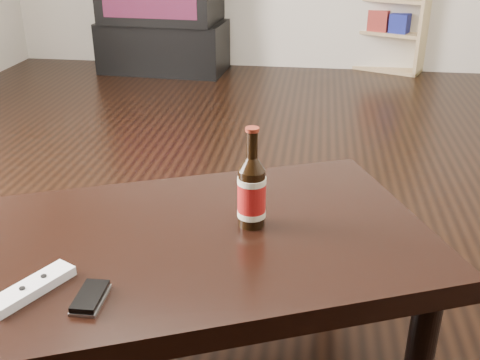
# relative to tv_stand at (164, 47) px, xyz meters

# --- Properties ---
(floor) EXTENTS (5.00, 6.00, 0.01)m
(floor) POSITION_rel_tv_stand_xyz_m (1.13, -2.72, -0.21)
(floor) COLOR black
(floor) RESTS_ON ground
(tv_stand) EXTENTS (1.05, 0.58, 0.41)m
(tv_stand) POSITION_rel_tv_stand_xyz_m (0.00, 0.00, 0.00)
(tv_stand) COLOR black
(tv_stand) RESTS_ON floor
(coffee_table) EXTENTS (1.40, 1.13, 0.46)m
(coffee_table) POSITION_rel_tv_stand_xyz_m (0.99, -3.39, 0.19)
(coffee_table) COLOR black
(coffee_table) RESTS_ON floor
(beer_bottle) EXTENTS (0.09, 0.09, 0.27)m
(beer_bottle) POSITION_rel_tv_stand_xyz_m (1.14, -3.31, 0.35)
(beer_bottle) COLOR black
(beer_bottle) RESTS_ON coffee_table
(phone) EXTENTS (0.06, 0.11, 0.02)m
(phone) POSITION_rel_tv_stand_xyz_m (0.84, -3.68, 0.26)
(phone) COLOR #A5A5A7
(phone) RESTS_ON coffee_table
(remote) EXTENTS (0.14, 0.20, 0.02)m
(remote) POSITION_rel_tv_stand_xyz_m (0.71, -3.67, 0.26)
(remote) COLOR white
(remote) RESTS_ON coffee_table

